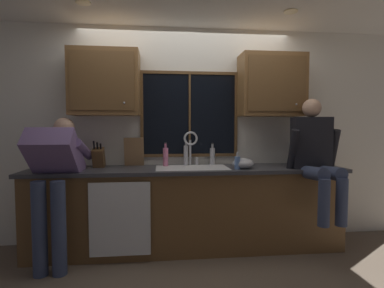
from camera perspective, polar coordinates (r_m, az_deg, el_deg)
name	(u,v)px	position (r m, az deg, el deg)	size (l,w,h in m)	color
back_wall	(186,135)	(3.58, -1.28, 1.78)	(5.80, 0.12, 2.55)	silver
ceiling_downlight_left	(83,3)	(3.22, -20.53, 24.50)	(0.14, 0.14, 0.01)	#FFEAB2
ceiling_downlight_right	(291,12)	(3.40, 18.78, 23.36)	(0.14, 0.14, 0.01)	#FFEAB2
window_glass	(190,114)	(3.52, -0.48, 5.83)	(1.10, 0.02, 0.95)	black
window_frame_top	(190,73)	(3.56, -0.47, 13.77)	(1.17, 0.02, 0.04)	brown
window_frame_bottom	(190,155)	(3.52, -0.46, -2.21)	(1.17, 0.02, 0.04)	brown
window_frame_left	(142,114)	(3.50, -9.81, 5.79)	(0.04, 0.02, 0.95)	brown
window_frame_right	(236,115)	(3.60, 8.60, 5.73)	(0.04, 0.02, 0.95)	brown
window_mullion_center	(190,114)	(3.50, -0.46, 5.83)	(0.02, 0.02, 0.95)	brown
lower_cabinet_run	(188,210)	(3.36, -0.76, -12.78)	(3.40, 0.58, 0.88)	brown
countertop	(188,170)	(3.24, -0.74, -5.04)	(3.46, 0.62, 0.04)	#38383D
dishwasher_front	(120,219)	(3.06, -13.92, -14.12)	(0.60, 0.02, 0.74)	white
upper_cabinet_left	(105,83)	(3.43, -16.64, 11.38)	(0.75, 0.36, 0.72)	brown
upper_cabinet_right	(272,86)	(3.61, 15.35, 10.99)	(0.75, 0.36, 0.72)	brown
sink	(192,176)	(3.27, 0.02, -6.35)	(0.80, 0.46, 0.21)	silver
faucet	(191,144)	(3.41, -0.17, -0.01)	(0.18, 0.09, 0.40)	silver
person_standing	(55,173)	(3.14, -25.24, -5.08)	(0.53, 0.72, 1.47)	#384260
person_sitting_on_counter	(315,152)	(3.37, 23.03, -1.50)	(0.54, 0.62, 1.26)	#384260
knife_block	(99,158)	(3.41, -17.83, -2.61)	(0.12, 0.18, 0.32)	brown
cutting_board	(134,152)	(3.45, -11.29, -1.52)	(0.22, 0.02, 0.34)	#997047
mixing_bowl	(243,163)	(3.25, 9.97, -3.77)	(0.24, 0.24, 0.12)	#B7B7BC
soap_dispenser	(237,162)	(3.17, 8.87, -3.59)	(0.06, 0.07, 0.19)	#668CCC
bottle_green_glass	(166,156)	(3.39, -5.20, -2.42)	(0.06, 0.06, 0.27)	pink
bottle_tall_clear	(186,155)	(3.43, -1.21, -2.10)	(0.05, 0.05, 0.31)	#B7B7BC
bottle_amber_small	(212,156)	(3.51, 4.02, -2.30)	(0.06, 0.06, 0.26)	#B7B7BC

